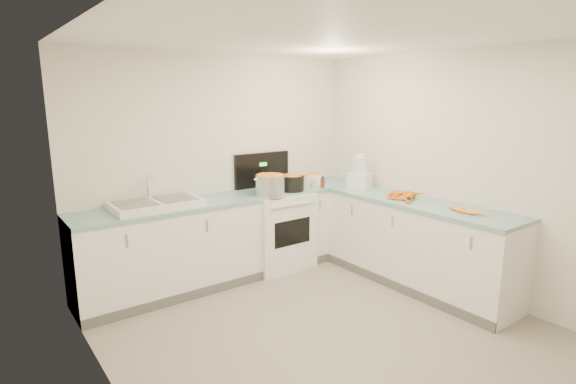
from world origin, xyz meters
TOP-DOWN VIEW (x-y plane):
  - floor at (0.00, 0.00)m, footprint 3.50×4.00m
  - ceiling at (0.00, 0.00)m, footprint 3.50×4.00m
  - wall_back at (0.00, 2.00)m, footprint 3.50×0.00m
  - wall_left at (-1.75, 0.00)m, footprint 0.00×4.00m
  - wall_right at (1.75, 0.00)m, footprint 0.00×4.00m
  - counter_back at (0.00, 1.70)m, footprint 3.50×0.62m
  - counter_right at (1.45, 0.30)m, footprint 0.62×2.20m
  - stove at (0.55, 1.69)m, footprint 0.76×0.65m
  - sink at (-0.90, 1.70)m, footprint 0.86×0.52m
  - steel_pot at (0.36, 1.52)m, footprint 0.41×0.41m
  - black_pot at (0.69, 1.55)m, footprint 0.35×0.35m
  - wooden_spoon at (0.69, 1.55)m, footprint 0.24×0.30m
  - mixing_bowl at (1.15, 1.72)m, footprint 0.29×0.29m
  - extract_bottle at (1.09, 1.46)m, footprint 0.05×0.05m
  - spice_jar at (1.03, 1.56)m, footprint 0.05×0.05m
  - food_processor at (1.45, 1.19)m, footprint 0.27×0.30m
  - carrot_pile at (1.41, 0.50)m, footprint 0.43×0.43m
  - peeled_carrots at (1.40, -0.29)m, footprint 0.15×0.43m
  - peelings at (-1.09, 1.69)m, footprint 0.25×0.26m

SIDE VIEW (x-z plane):
  - floor at x=0.00m, z-range 0.00..0.00m
  - counter_back at x=0.00m, z-range 0.00..0.94m
  - counter_right at x=1.45m, z-range 0.00..0.94m
  - stove at x=0.55m, z-range -0.21..1.15m
  - peeled_carrots at x=1.40m, z-range 0.94..0.98m
  - carrot_pile at x=1.41m, z-range 0.93..1.02m
  - sink at x=-0.90m, z-range 0.82..1.13m
  - spice_jar at x=1.03m, z-range 0.94..1.03m
  - extract_bottle at x=1.09m, z-range 0.94..1.07m
  - mixing_bowl at x=1.15m, z-range 0.94..1.07m
  - peelings at x=-1.09m, z-range 1.01..1.02m
  - black_pot at x=0.69m, z-range 0.92..1.12m
  - steel_pot at x=0.36m, z-range 0.92..1.17m
  - food_processor at x=1.45m, z-range 0.91..1.33m
  - wooden_spoon at x=0.69m, z-range 1.12..1.14m
  - wall_back at x=0.00m, z-range 0.00..2.50m
  - wall_left at x=-1.75m, z-range 0.00..2.50m
  - wall_right at x=1.75m, z-range 0.00..2.50m
  - ceiling at x=0.00m, z-range 2.50..2.50m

